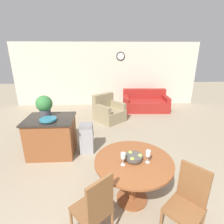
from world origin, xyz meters
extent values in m
cube|color=beige|center=(0.00, 6.42, 1.35)|extent=(8.00, 0.06, 2.70)
cylinder|color=black|center=(0.61, 6.38, 2.12)|extent=(0.36, 0.02, 0.36)
cylinder|color=white|center=(0.61, 6.37, 2.12)|extent=(0.29, 0.01, 0.29)
cylinder|color=brown|center=(0.27, 0.88, 0.02)|extent=(0.51, 0.51, 0.04)
cylinder|color=brown|center=(0.27, 0.88, 0.39)|extent=(0.12, 0.12, 0.69)
cylinder|color=brown|center=(0.27, 0.88, 0.75)|extent=(1.21, 1.21, 0.03)
cylinder|color=brown|center=(-0.63, 0.35, 0.20)|extent=(0.04, 0.04, 0.41)
cylinder|color=brown|center=(-0.34, 0.60, 0.20)|extent=(0.04, 0.04, 0.41)
cylinder|color=brown|center=(-0.09, 0.31, 0.20)|extent=(0.04, 0.04, 0.41)
cube|color=brown|center=(-0.36, 0.33, 0.43)|extent=(0.59, 0.59, 0.05)
cube|color=brown|center=(-0.24, 0.19, 0.73)|extent=(0.32, 0.28, 0.55)
cylinder|color=brown|center=(0.55, 0.27, 0.20)|extent=(0.04, 0.04, 0.41)
cylinder|color=brown|center=(1.09, 0.23, 0.20)|extent=(0.04, 0.04, 0.41)
cylinder|color=brown|center=(0.84, 0.52, 0.20)|extent=(0.04, 0.04, 0.41)
cube|color=brown|center=(0.82, 0.25, 0.43)|extent=(0.59, 0.59, 0.05)
cube|color=brown|center=(0.96, 0.37, 0.73)|extent=(0.28, 0.32, 0.55)
cylinder|color=#4C4742|center=(0.27, 0.88, 0.78)|extent=(0.10, 0.10, 0.03)
cylinder|color=#4C4742|center=(0.27, 0.88, 0.83)|extent=(0.27, 0.27, 0.06)
sphere|color=#99C142|center=(0.37, 0.88, 0.84)|extent=(0.07, 0.07, 0.07)
sphere|color=#99C142|center=(0.23, 0.97, 0.84)|extent=(0.07, 0.07, 0.07)
sphere|color=#99C142|center=(0.23, 0.80, 0.84)|extent=(0.07, 0.07, 0.07)
cylinder|color=silver|center=(0.09, 0.78, 0.77)|extent=(0.06, 0.06, 0.01)
cylinder|color=silver|center=(0.09, 0.78, 0.83)|extent=(0.01, 0.01, 0.11)
cylinder|color=silver|center=(0.09, 0.78, 0.93)|extent=(0.07, 0.07, 0.08)
cylinder|color=silver|center=(0.47, 0.82, 0.77)|extent=(0.06, 0.06, 0.01)
cylinder|color=silver|center=(0.47, 0.82, 0.83)|extent=(0.01, 0.01, 0.11)
cylinder|color=silver|center=(0.47, 0.82, 0.93)|extent=(0.07, 0.07, 0.08)
cube|color=brown|center=(-1.41, 2.39, 0.43)|extent=(1.03, 0.80, 0.87)
cube|color=#2D2823|center=(-1.41, 2.39, 0.89)|extent=(1.09, 0.86, 0.04)
cylinder|color=teal|center=(-1.38, 2.21, 0.92)|extent=(0.12, 0.12, 0.02)
cylinder|color=teal|center=(-1.38, 2.21, 0.95)|extent=(0.36, 0.36, 0.04)
cylinder|color=#4C4C51|center=(-1.54, 2.57, 0.98)|extent=(0.25, 0.25, 0.15)
sphere|color=#387F3D|center=(-1.54, 2.57, 1.20)|extent=(0.38, 0.38, 0.38)
cube|color=#9E9EA3|center=(-0.59, 2.39, 0.32)|extent=(0.31, 0.28, 0.65)
cube|color=gray|center=(-0.59, 2.39, 0.69)|extent=(0.30, 0.27, 0.09)
cube|color=maroon|center=(1.57, 5.45, 0.21)|extent=(1.85, 1.08, 0.42)
cube|color=maroon|center=(1.59, 5.84, 0.62)|extent=(1.81, 0.31, 0.40)
cube|color=maroon|center=(0.76, 5.50, 0.30)|extent=(0.21, 0.92, 0.60)
cube|color=maroon|center=(2.39, 5.41, 0.30)|extent=(0.21, 0.92, 0.60)
cube|color=#998966|center=(0.04, 4.38, 0.20)|extent=(1.21, 1.21, 0.40)
cube|color=#998966|center=(-0.18, 4.65, 0.66)|extent=(0.77, 0.68, 0.52)
cube|color=#998966|center=(-0.23, 4.16, 0.32)|extent=(0.62, 0.71, 0.63)
cube|color=#998966|center=(0.32, 4.61, 0.32)|extent=(0.62, 0.71, 0.63)
camera|label=1|loc=(-0.19, -1.37, 2.36)|focal=28.00mm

